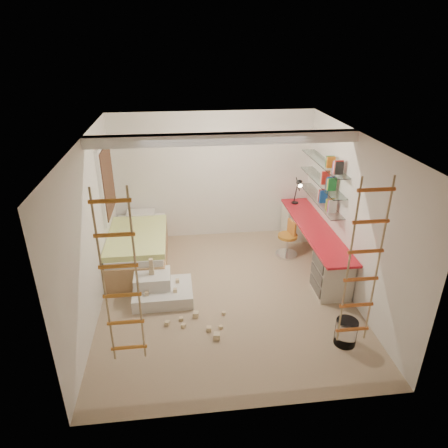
{
  "coord_description": "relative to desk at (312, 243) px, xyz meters",
  "views": [
    {
      "loc": [
        -0.67,
        -5.43,
        3.87
      ],
      "look_at": [
        0.0,
        0.3,
        1.15
      ],
      "focal_mm": 32.0,
      "sensor_mm": 36.0,
      "label": 1
    }
  ],
  "objects": [
    {
      "name": "floor",
      "position": [
        -1.72,
        -0.86,
        -0.4
      ],
      "size": [
        4.5,
        4.5,
        0.0
      ],
      "primitive_type": "plane",
      "color": "#9A7F63",
      "rests_on": "ground"
    },
    {
      "name": "ceiling_beam",
      "position": [
        -1.72,
        -0.56,
        2.12
      ],
      "size": [
        4.0,
        0.18,
        0.16
      ],
      "primitive_type": "cube",
      "color": "white",
      "rests_on": "ceiling"
    },
    {
      "name": "window_frame",
      "position": [
        -3.69,
        0.64,
        1.15
      ],
      "size": [
        0.06,
        1.15,
        1.35
      ],
      "primitive_type": "cube",
      "color": "white",
      "rests_on": "wall_left"
    },
    {
      "name": "window_blind",
      "position": [
        -3.65,
        0.64,
        1.15
      ],
      "size": [
        0.02,
        1.0,
        1.2
      ],
      "primitive_type": "cube",
      "color": "#4C2D1E",
      "rests_on": "window_frame"
    },
    {
      "name": "rope_ladder_left",
      "position": [
        -3.07,
        -2.61,
        1.11
      ],
      "size": [
        0.41,
        0.04,
        2.13
      ],
      "primitive_type": null,
      "color": "orange",
      "rests_on": "ceiling"
    },
    {
      "name": "rope_ladder_right",
      "position": [
        -0.37,
        -2.61,
        1.11
      ],
      "size": [
        0.41,
        0.04,
        2.13
      ],
      "primitive_type": null,
      "color": "#CD5823",
      "rests_on": "ceiling"
    },
    {
      "name": "waste_bin",
      "position": [
        -0.22,
        -2.2,
        -0.22
      ],
      "size": [
        0.3,
        0.3,
        0.38
      ],
      "primitive_type": "cylinder",
      "color": "white",
      "rests_on": "floor"
    },
    {
      "name": "desk",
      "position": [
        0.0,
        0.0,
        0.0
      ],
      "size": [
        0.56,
        2.8,
        0.75
      ],
      "color": "red",
      "rests_on": "floor"
    },
    {
      "name": "shelves",
      "position": [
        0.15,
        0.27,
        1.1
      ],
      "size": [
        0.25,
        1.8,
        0.71
      ],
      "color": "white",
      "rests_on": "wall_right"
    },
    {
      "name": "bed",
      "position": [
        -3.2,
        0.36,
        -0.07
      ],
      "size": [
        1.02,
        2.0,
        0.69
      ],
      "color": "#AD7F51",
      "rests_on": "floor"
    },
    {
      "name": "task_lamp",
      "position": [
        -0.05,
        0.96,
        0.73
      ],
      "size": [
        0.14,
        0.36,
        0.57
      ],
      "color": "black",
      "rests_on": "desk"
    },
    {
      "name": "swivel_chair",
      "position": [
        -0.38,
        0.3,
        -0.14
      ],
      "size": [
        0.51,
        0.51,
        0.72
      ],
      "color": "#B17122",
      "rests_on": "floor"
    },
    {
      "name": "play_platform",
      "position": [
        -2.79,
        -0.82,
        -0.24
      ],
      "size": [
        0.95,
        0.75,
        0.42
      ],
      "color": "silver",
      "rests_on": "floor"
    },
    {
      "name": "toy_blocks",
      "position": [
        -2.46,
        -1.26,
        -0.2
      ],
      "size": [
        1.23,
        1.24,
        0.69
      ],
      "color": "#CCB284",
      "rests_on": "floor"
    },
    {
      "name": "books",
      "position": [
        0.15,
        0.27,
        1.17
      ],
      "size": [
        0.14,
        0.64,
        0.92
      ],
      "color": "white",
      "rests_on": "shelves"
    }
  ]
}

